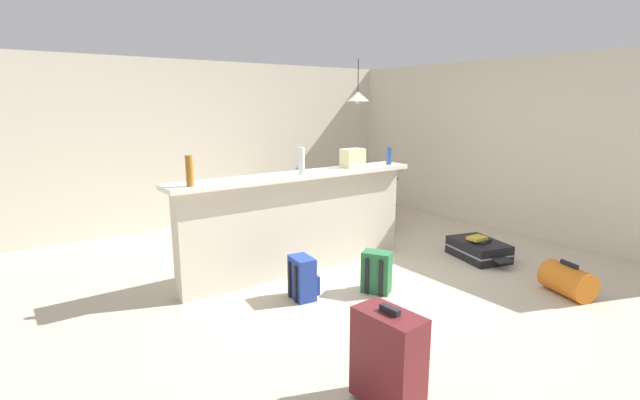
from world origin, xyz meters
The scene contains 18 objects.
ground_plane centered at (0.00, 0.00, -0.03)m, with size 13.00×13.00×0.05m, color beige.
wall_back centered at (0.00, 3.05, 1.25)m, with size 6.60×0.10×2.50m, color beige.
wall_right centered at (3.05, 0.30, 1.25)m, with size 0.10×6.00×2.50m, color beige.
partition_half_wall centered at (-0.42, 0.30, 0.54)m, with size 2.80×0.20×1.07m, color beige.
bar_countertop centered at (-0.42, 0.30, 1.10)m, with size 2.96×0.40×0.05m, color white.
bottle_amber centered at (-1.68, 0.21, 1.27)m, with size 0.07×0.07×0.29m, color #9E661E.
bottle_clear centered at (-0.45, 0.20, 1.27)m, with size 0.07×0.07×0.29m, color silver.
bottle_blue centered at (0.88, 0.24, 1.23)m, with size 0.07×0.07×0.22m, color #284C89.
grocery_bag centered at (0.35, 0.31, 1.23)m, with size 0.26×0.18×0.22m, color beige.
dining_table centered at (1.42, 1.54, 0.65)m, with size 1.10×0.80×0.74m.
dining_chair_near_partition centered at (1.33, 1.01, 0.52)m, with size 0.42×0.42×0.93m.
pendant_lamp centered at (1.38, 1.44, 1.96)m, with size 0.34×0.34×0.65m.
suitcase_flat_black centered at (1.59, -0.63, 0.11)m, with size 0.66×0.89×0.22m.
suitcase_upright_maroon centered at (-1.30, -2.01, 0.33)m, with size 0.27×0.46×0.67m.
backpack_green centered at (-0.12, -0.65, 0.20)m, with size 0.33×0.33×0.42m.
duffel_bag_orange centered at (1.35, -1.82, 0.15)m, with size 0.43×0.55×0.34m.
backpack_blue centered at (-0.81, -0.34, 0.20)m, with size 0.27×0.30×0.42m.
book_stack centered at (1.56, -0.65, 0.25)m, with size 0.27×0.22×0.06m.
Camera 1 is at (-3.14, -3.84, 1.87)m, focal length 25.79 mm.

